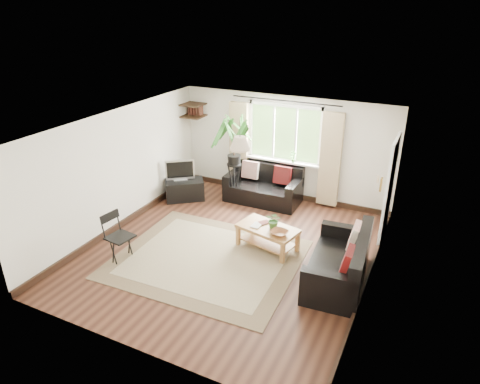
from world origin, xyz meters
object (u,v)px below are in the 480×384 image
at_px(tv_stand, 185,190).
at_px(palm_stand, 234,161).
at_px(sofa_back, 263,185).
at_px(sofa_right, 338,259).
at_px(coffee_table, 268,238).
at_px(folding_chair, 120,238).

xyz_separation_m(tv_stand, palm_stand, (1.08, 0.43, 0.76)).
relative_size(sofa_back, sofa_right, 0.97).
bearing_deg(tv_stand, sofa_back, -15.02).
bearing_deg(palm_stand, tv_stand, -158.55).
bearing_deg(coffee_table, sofa_back, 115.30).
height_order(palm_stand, folding_chair, palm_stand).
height_order(sofa_right, palm_stand, palm_stand).
relative_size(sofa_right, coffee_table, 1.58).
distance_m(coffee_table, folding_chair, 2.68).
distance_m(sofa_back, palm_stand, 0.89).
xyz_separation_m(coffee_table, palm_stand, (-1.50, 1.61, 0.76)).
relative_size(tv_stand, folding_chair, 0.99).
xyz_separation_m(coffee_table, tv_stand, (-2.58, 1.19, 0.01)).
bearing_deg(sofa_back, coffee_table, -65.40).
xyz_separation_m(sofa_right, palm_stand, (-2.92, 2.05, 0.58)).
relative_size(sofa_back, coffee_table, 1.53).
bearing_deg(sofa_right, sofa_back, -139.40).
bearing_deg(sofa_back, tv_stand, -158.63).
bearing_deg(tv_stand, coffee_table, -61.81).
relative_size(coffee_table, tv_stand, 1.27).
bearing_deg(palm_stand, folding_chair, -103.10).
height_order(sofa_right, folding_chair, folding_chair).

